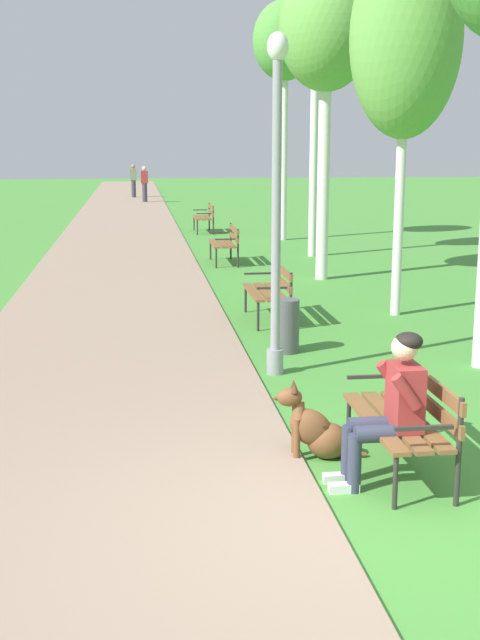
{
  "coord_description": "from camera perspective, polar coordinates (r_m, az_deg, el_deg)",
  "views": [
    {
      "loc": [
        -1.54,
        -5.31,
        2.68
      ],
      "look_at": [
        -0.49,
        2.97,
        0.9
      ],
      "focal_mm": 46.64,
      "sensor_mm": 36.0,
      "label": 1
    }
  ],
  "objects": [
    {
      "name": "birch_tree_sixth",
      "position": [
        23.59,
        3.09,
        18.39
      ],
      "size": [
        1.74,
        1.69,
        6.44
      ],
      "color": "silver",
      "rests_on": "ground"
    },
    {
      "name": "birch_tree_third",
      "position": [
        13.3,
        11.32,
        18.41
      ],
      "size": [
        1.69,
        1.61,
        5.73
      ],
      "color": "silver",
      "rests_on": "ground"
    },
    {
      "name": "lamp_post_near",
      "position": [
        9.55,
        2.51,
        7.99
      ],
      "size": [
        0.24,
        0.24,
        3.88
      ],
      "color": "gray",
      "rests_on": "ground"
    },
    {
      "name": "birch_tree_fourth",
      "position": [
        16.72,
        5.95,
        18.97
      ],
      "size": [
        1.8,
        1.94,
        5.94
      ],
      "color": "silver",
      "rests_on": "ground"
    },
    {
      "name": "pedestrian_further_distant",
      "position": [
        41.99,
        -7.32,
        9.45
      ],
      "size": [
        0.32,
        0.22,
        1.65
      ],
      "color": "#383842",
      "rests_on": "ground"
    },
    {
      "name": "paved_path",
      "position": [
        29.43,
        -8.0,
        6.75
      ],
      "size": [
        3.55,
        60.0,
        0.04
      ],
      "primitive_type": "cube",
      "color": "gray",
      "rests_on": "ground"
    },
    {
      "name": "park_bench_near",
      "position": [
        6.99,
        11.33,
        -6.28
      ],
      "size": [
        0.55,
        1.5,
        0.85
      ],
      "color": "brown",
      "rests_on": "ground"
    },
    {
      "name": "park_bench_mid",
      "position": [
        12.72,
        2.13,
        2.22
      ],
      "size": [
        0.55,
        1.5,
        0.85
      ],
      "color": "brown",
      "rests_on": "ground"
    },
    {
      "name": "person_seated_on_near_bench",
      "position": [
        6.66,
        10.34,
        -5.65
      ],
      "size": [
        0.74,
        0.49,
        1.25
      ],
      "color": "#33384C",
      "rests_on": "ground"
    },
    {
      "name": "dog_brown",
      "position": [
        7.25,
        5.25,
        -7.53
      ],
      "size": [
        0.83,
        0.3,
        0.71
      ],
      "color": "brown",
      "rests_on": "ground"
    },
    {
      "name": "park_bench_furthest",
      "position": [
        25.56,
        -2.4,
        7.17
      ],
      "size": [
        0.55,
        1.5,
        0.85
      ],
      "color": "brown",
      "rests_on": "ground"
    },
    {
      "name": "park_bench_far",
      "position": [
        18.86,
        -0.95,
        5.45
      ],
      "size": [
        0.55,
        1.5,
        0.85
      ],
      "color": "brown",
      "rests_on": "ground"
    },
    {
      "name": "pedestrian_distant",
      "position": [
        38.63,
        -6.57,
        9.25
      ],
      "size": [
        0.32,
        0.22,
        1.65
      ],
      "color": "#383842",
      "rests_on": "ground"
    },
    {
      "name": "ground_plane",
      "position": [
        6.14,
        8.29,
        -13.96
      ],
      "size": [
        120.0,
        120.0,
        0.0
      ],
      "primitive_type": "plane",
      "color": "#478E38"
    },
    {
      "name": "litter_bin",
      "position": [
        10.83,
        3.13,
        -0.4
      ],
      "size": [
        0.36,
        0.36,
        0.7
      ],
      "primitive_type": "cylinder",
      "color": "#515156",
      "rests_on": "ground"
    },
    {
      "name": "birch_tree_fifth",
      "position": [
        20.23,
        5.24,
        20.01
      ],
      "size": [
        1.7,
        1.47,
        7.04
      ],
      "color": "silver",
      "rests_on": "ground"
    }
  ]
}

